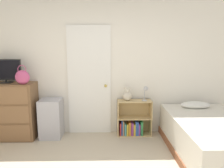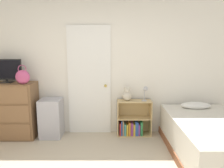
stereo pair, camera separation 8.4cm
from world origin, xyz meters
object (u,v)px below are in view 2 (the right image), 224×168
Objects in this scene: bookshelf at (133,122)px; teddy_bear at (127,95)px; handbag at (23,77)px; dresser at (11,110)px; desk_lamp at (146,91)px; bed at (212,139)px; tv at (6,70)px; storage_bin at (52,118)px.

teddy_bear is at bearing 179.59° from bookshelf.
handbag is at bearing -173.06° from teddy_bear.
teddy_bear is at bearing 2.50° from dresser.
desk_lamp is 0.14× the size of bed.
tv is at bearing -178.27° from bookshelf.
bookshelf is 0.67m from desk_lamp.
dresser is 0.53× the size of bed.
tv is (-0.03, 0.02, 0.74)m from dresser.
bed is at bearing -41.32° from desk_lamp.
tv is 0.77× the size of storage_bin.
bookshelf is (1.97, 0.22, -0.92)m from handbag.
dresser is 2.54m from desk_lamp.
tv is 0.40m from handbag.
bed is at bearing -12.33° from dresser.
bed reaches higher than bookshelf.
bookshelf is 0.56m from teddy_bear.
desk_lamp is (0.34, -0.04, 0.09)m from teddy_bear.
tv reaches higher than dresser.
bed is at bearing -36.56° from bookshelf.
handbag reaches higher than storage_bin.
teddy_bear is at bearing 146.10° from bed.
teddy_bear reaches higher than bookshelf.
dresser is 1.52× the size of bookshelf.
tv is 2.54m from bookshelf.
handbag is at bearing -175.11° from desk_lamp.
dresser is at bearing -35.97° from tv.
dresser is 2.19m from teddy_bear.
handbag reaches higher than desk_lamp.
tv is at bearing 156.52° from handbag.
tv is at bearing -179.26° from desk_lamp.
storage_bin is 1.49m from teddy_bear.
desk_lamp is at bearing -9.57° from bookshelf.
dresser is 1.43× the size of storage_bin.
handbag is 0.17× the size of bed.
dresser is 0.74m from handbag.
desk_lamp is 1.36m from bed.
handbag reaches higher than bed.
bed is (2.68, -0.78, -0.07)m from storage_bin.
tv is 2.00× the size of desk_lamp.
storage_bin is 1.55m from bookshelf.
bed is at bearing -11.27° from handbag.
desk_lamp is at bearing 0.94° from storage_bin.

